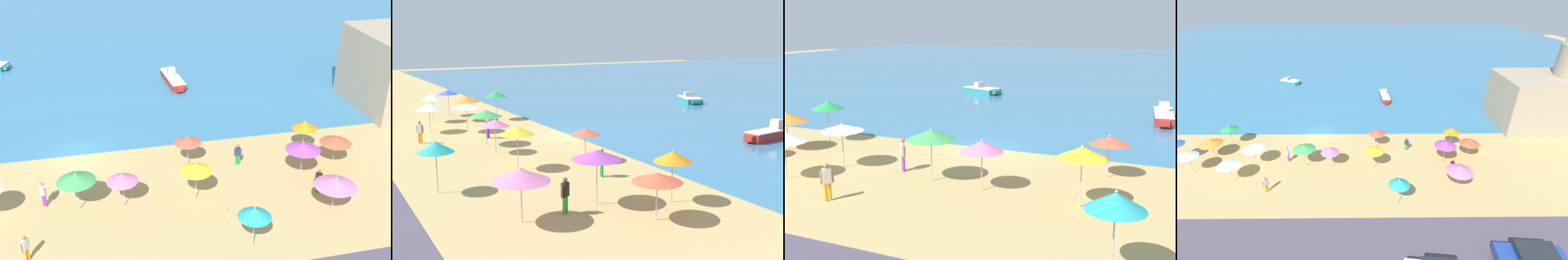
% 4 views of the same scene
% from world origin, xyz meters
% --- Properties ---
extents(ground_plane, '(160.00, 160.00, 0.00)m').
position_xyz_m(ground_plane, '(0.00, 0.00, 0.00)').
color(ground_plane, tan).
extents(beach_umbrella_0, '(2.34, 2.34, 2.57)m').
position_xyz_m(beach_umbrella_0, '(-0.10, -6.66, 2.26)').
color(beach_umbrella_0, '#B2B2B7').
rests_on(beach_umbrella_0, ground_plane).
extents(beach_umbrella_1, '(2.02, 2.02, 2.61)m').
position_xyz_m(beach_umbrella_1, '(7.05, -7.20, 2.30)').
color(beach_umbrella_1, '#B2B2B7').
rests_on(beach_umbrella_1, ground_plane).
extents(beach_umbrella_2, '(1.83, 1.83, 2.69)m').
position_xyz_m(beach_umbrella_2, '(9.09, -12.31, 2.34)').
color(beach_umbrella_2, '#B2B2B7').
rests_on(beach_umbrella_2, ground_plane).
extents(beach_umbrella_3, '(2.18, 2.18, 2.15)m').
position_xyz_m(beach_umbrella_3, '(17.47, -5.14, 1.88)').
color(beach_umbrella_3, '#B2B2B7').
rests_on(beach_umbrella_3, ground_plane).
extents(beach_umbrella_4, '(1.91, 1.91, 2.35)m').
position_xyz_m(beach_umbrella_4, '(2.59, -6.94, 2.04)').
color(beach_umbrella_4, '#B2B2B7').
rests_on(beach_umbrella_4, ground_plane).
extents(beach_umbrella_5, '(1.90, 1.90, 2.13)m').
position_xyz_m(beach_umbrella_5, '(7.46, -2.86, 1.85)').
color(beach_umbrella_5, '#B2B2B7').
rests_on(beach_umbrella_5, ground_plane).
extents(beach_umbrella_6, '(1.81, 1.81, 2.53)m').
position_xyz_m(beach_umbrella_6, '(16.03, -3.10, 2.21)').
color(beach_umbrella_6, '#B2B2B7').
rests_on(beach_umbrella_6, ground_plane).
extents(beach_umbrella_7, '(2.19, 2.19, 2.41)m').
position_xyz_m(beach_umbrella_7, '(-6.69, -9.12, 2.08)').
color(beach_umbrella_7, '#B2B2B7').
rests_on(beach_umbrella_7, ground_plane).
extents(beach_umbrella_8, '(1.99, 1.99, 2.59)m').
position_xyz_m(beach_umbrella_8, '(-11.34, -7.78, 2.25)').
color(beach_umbrella_8, '#B2B2B7').
rests_on(beach_umbrella_8, ground_plane).
extents(beach_umbrella_9, '(2.01, 2.01, 2.59)m').
position_xyz_m(beach_umbrella_9, '(-13.98, -5.71, 2.29)').
color(beach_umbrella_9, '#B2B2B7').
rests_on(beach_umbrella_9, ground_plane).
extents(beach_umbrella_10, '(2.30, 2.30, 2.66)m').
position_xyz_m(beach_umbrella_10, '(14.49, -6.30, 2.36)').
color(beach_umbrella_10, '#B2B2B7').
rests_on(beach_umbrella_10, ground_plane).
extents(beach_umbrella_11, '(2.20, 2.20, 2.34)m').
position_xyz_m(beach_umbrella_11, '(-5.40, -6.48, 2.10)').
color(beach_umbrella_11, '#B2B2B7').
rests_on(beach_umbrella_11, ground_plane).
extents(beach_umbrella_12, '(2.39, 2.39, 2.27)m').
position_xyz_m(beach_umbrella_12, '(-10.61, -4.97, 1.94)').
color(beach_umbrella_12, '#B2B2B7').
rests_on(beach_umbrella_12, ground_plane).
extents(beach_umbrella_13, '(1.98, 1.98, 2.67)m').
position_xyz_m(beach_umbrella_13, '(-9.69, -2.47, 2.35)').
color(beach_umbrella_13, '#B2B2B7').
rests_on(beach_umbrella_13, ground_plane).
extents(beach_umbrella_14, '(2.50, 2.50, 2.41)m').
position_xyz_m(beach_umbrella_14, '(14.85, -10.21, 2.07)').
color(beach_umbrella_14, '#B2B2B7').
rests_on(beach_umbrella_14, ground_plane).
extents(bather_0, '(0.37, 0.51, 1.67)m').
position_xyz_m(bather_0, '(14.88, -8.16, 0.94)').
color(bather_0, green).
rests_on(bather_0, ground_plane).
extents(bather_1, '(0.40, 0.46, 1.65)m').
position_xyz_m(bather_1, '(-2.86, -10.70, 0.92)').
color(bather_1, orange).
rests_on(bather_1, ground_plane).
extents(bather_2, '(0.56, 0.29, 1.58)m').
position_xyz_m(bather_2, '(10.84, -3.77, 0.88)').
color(bather_2, green).
rests_on(bather_2, ground_plane).
extents(bather_3, '(0.41, 0.45, 1.70)m').
position_xyz_m(bather_3, '(-2.18, -5.85, 0.95)').
color(bather_3, purple).
rests_on(bather_3, ground_plane).
extents(skiff_nearshore, '(4.42, 3.11, 1.16)m').
position_xyz_m(skiff_nearshore, '(-9.06, 20.48, 0.40)').
color(skiff_nearshore, teal).
rests_on(skiff_nearshore, sea).
extents(skiff_offshore, '(1.73, 5.41, 1.45)m').
position_xyz_m(skiff_offshore, '(9.14, 12.21, 0.48)').
color(skiff_offshore, '#AE271F').
rests_on(skiff_offshore, sea).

